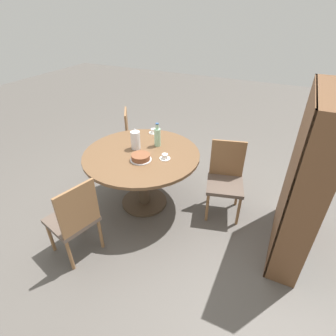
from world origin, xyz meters
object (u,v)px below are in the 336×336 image
at_px(bookshelf, 301,182).
at_px(cake_main, 141,157).
at_px(chair_b, 74,218).
at_px(coffee_pot, 135,140).
at_px(cup_a, 165,157).
at_px(cup_b, 153,131).
at_px(chair_a, 136,137).
at_px(chair_c, 225,178).
at_px(water_bottle, 157,137).

height_order(bookshelf, cake_main, bookshelf).
distance_m(chair_b, coffee_pot, 1.13).
relative_size(chair_b, coffee_pot, 3.54).
bearing_deg(chair_b, cup_a, 167.98).
height_order(cup_a, cup_b, same).
bearing_deg(cup_b, chair_a, -120.00).
relative_size(chair_c, bookshelf, 0.54).
relative_size(chair_b, bookshelf, 0.54).
bearing_deg(chair_c, water_bottle, 169.56).
distance_m(cake_main, cup_a, 0.27).
height_order(chair_c, bookshelf, bookshelf).
relative_size(chair_c, cup_b, 7.36).
xyz_separation_m(chair_c, water_bottle, (0.07, -0.87, 0.39)).
xyz_separation_m(chair_c, cup_a, (0.32, -0.64, 0.30)).
bearing_deg(coffee_pot, cup_b, -177.93).
distance_m(chair_b, cup_a, 1.15).
bearing_deg(chair_b, water_bottle, -177.71).
distance_m(chair_b, cake_main, 0.94).
bearing_deg(coffee_pot, water_bottle, 131.75).
height_order(bookshelf, cup_a, bookshelf).
height_order(chair_c, cup_a, chair_c).
relative_size(coffee_pot, cup_b, 2.08).
height_order(chair_c, water_bottle, water_bottle).
distance_m(chair_c, water_bottle, 0.96).
xyz_separation_m(coffee_pot, cup_a, (0.07, 0.43, -0.09)).
distance_m(coffee_pot, cup_a, 0.44).
bearing_deg(cake_main, cup_b, -162.98).
bearing_deg(chair_c, cup_a, -168.52).
height_order(chair_a, water_bottle, water_bottle).
bearing_deg(chair_a, chair_c, -139.86).
bearing_deg(water_bottle, cup_a, 41.68).
height_order(coffee_pot, cup_a, coffee_pot).
bearing_deg(cake_main, chair_a, -145.15).
distance_m(chair_c, bookshelf, 0.87).
height_order(chair_b, cup_b, chair_b).
xyz_separation_m(chair_b, cup_a, (-0.99, 0.50, 0.30)).
distance_m(chair_b, cup_b, 1.57).
xyz_separation_m(cake_main, cup_a, (-0.14, 0.23, -0.01)).
xyz_separation_m(chair_c, bookshelf, (0.26, 0.76, 0.34)).
bearing_deg(cup_a, bookshelf, 92.46).
height_order(bookshelf, water_bottle, bookshelf).
distance_m(chair_a, chair_c, 1.62).
bearing_deg(chair_b, cup_b, -167.33).
bearing_deg(coffee_pot, cup_a, 80.26).
bearing_deg(cup_a, cup_b, -141.22).
distance_m(chair_c, cup_a, 0.78).
relative_size(water_bottle, cup_b, 2.39).
xyz_separation_m(bookshelf, water_bottle, (-0.19, -1.63, 0.06)).
relative_size(cup_a, cup_b, 1.00).
height_order(chair_a, cup_a, chair_a).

